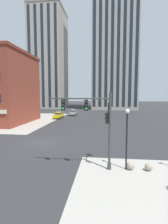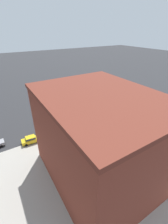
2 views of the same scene
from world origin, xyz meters
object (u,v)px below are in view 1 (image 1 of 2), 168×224
bollard_sphere_curb_b (149,167)px  street_lamp_corner_near (127,132)px  car_main_northbound_near (73,112)px  bollard_sphere_curb_a (130,166)px  car_main_southbound_far (58,115)px  traffic_signal_main (98,119)px

bollard_sphere_curb_b → street_lamp_corner_near: size_ratio=0.12×
bollard_sphere_curb_b → car_main_northbound_near: size_ratio=0.14×
bollard_sphere_curb_b → street_lamp_corner_near: (-1.82, 0.09, 2.91)m
bollard_sphere_curb_b → car_main_northbound_near: 41.33m
bollard_sphere_curb_b → bollard_sphere_curb_a: bearing=178.5°
car_main_southbound_far → bollard_sphere_curb_a: bearing=-65.3°
bollard_sphere_curb_b → car_main_southbound_far: (-15.94, 31.43, 0.60)m
street_lamp_corner_near → bollard_sphere_curb_a: bearing=-8.7°
traffic_signal_main → street_lamp_corner_near: 2.56m
traffic_signal_main → street_lamp_corner_near: bearing=-0.3°
traffic_signal_main → bollard_sphere_curb_b: bearing=-1.4°
street_lamp_corner_near → car_main_southbound_far: street_lamp_corner_near is taller
traffic_signal_main → bollard_sphere_curb_a: traffic_signal_main is taller
car_main_northbound_near → car_main_southbound_far: size_ratio=0.99×
bollard_sphere_curb_a → car_main_northbound_near: (-11.83, 39.09, 0.60)m
street_lamp_corner_near → car_main_southbound_far: bearing=114.3°
traffic_signal_main → car_main_northbound_near: 40.21m
bollard_sphere_curb_a → bollard_sphere_curb_b: size_ratio=1.00×
bollard_sphere_curb_a → street_lamp_corner_near: 2.93m
traffic_signal_main → car_main_southbound_far: bearing=110.6°
bollard_sphere_curb_a → traffic_signal_main: bearing=178.6°
bollard_sphere_curb_b → street_lamp_corner_near: 3.43m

